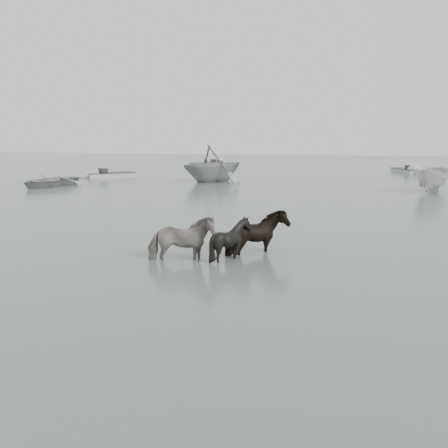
{
  "coord_description": "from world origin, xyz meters",
  "views": [
    {
      "loc": [
        3.47,
        -13.5,
        3.6
      ],
      "look_at": [
        0.23,
        0.3,
        1.0
      ],
      "focal_mm": 40.0,
      "sensor_mm": 36.0,
      "label": 1
    }
  ],
  "objects_px": {
    "pony_black": "(231,235)",
    "pony_dark": "(258,227)",
    "pony_pinto": "(181,233)",
    "rowboat_lead": "(49,179)"
  },
  "relations": [
    {
      "from": "pony_black",
      "to": "pony_dark",
      "type": "bearing_deg",
      "value": -53.79
    },
    {
      "from": "rowboat_lead",
      "to": "pony_black",
      "type": "bearing_deg",
      "value": -32.92
    },
    {
      "from": "pony_pinto",
      "to": "pony_black",
      "type": "height_order",
      "value": "pony_pinto"
    },
    {
      "from": "pony_black",
      "to": "rowboat_lead",
      "type": "bearing_deg",
      "value": 30.42
    },
    {
      "from": "pony_dark",
      "to": "rowboat_lead",
      "type": "xyz_separation_m",
      "value": [
        -17.03,
        15.82,
        -0.36
      ]
    },
    {
      "from": "pony_dark",
      "to": "pony_black",
      "type": "height_order",
      "value": "pony_dark"
    },
    {
      "from": "pony_pinto",
      "to": "rowboat_lead",
      "type": "height_order",
      "value": "pony_pinto"
    },
    {
      "from": "rowboat_lead",
      "to": "pony_dark",
      "type": "bearing_deg",
      "value": -30.35
    },
    {
      "from": "pony_dark",
      "to": "rowboat_lead",
      "type": "distance_m",
      "value": 23.25
    },
    {
      "from": "pony_pinto",
      "to": "pony_dark",
      "type": "bearing_deg",
      "value": -75.43
    }
  ]
}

